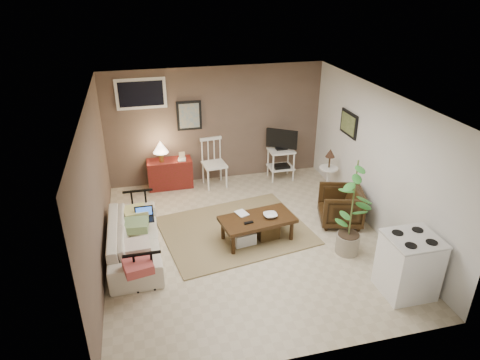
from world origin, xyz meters
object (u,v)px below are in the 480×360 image
object	(u,v)px
sofa	(134,234)
red_console	(169,171)
side_table	(329,167)
tv_stand	(281,153)
coffee_table	(257,227)
spindle_chair	(214,164)
potted_plant	(353,205)
armchair	(341,205)
stove	(409,265)

from	to	relation	value
sofa	red_console	xyz separation A→B (m)	(0.76, 2.25, -0.02)
side_table	tv_stand	bearing A→B (deg)	125.97
side_table	coffee_table	bearing A→B (deg)	-145.49
coffee_table	red_console	distance (m)	2.64
coffee_table	tv_stand	bearing A→B (deg)	62.14
spindle_chair	potted_plant	distance (m)	3.31
red_console	potted_plant	distance (m)	3.96
armchair	stove	bearing A→B (deg)	18.86
armchair	potted_plant	xyz separation A→B (m)	(-0.27, -0.86, 0.50)
coffee_table	spindle_chair	distance (m)	2.23
stove	sofa	bearing A→B (deg)	153.69
side_table	spindle_chair	bearing A→B (deg)	155.81
red_console	armchair	xyz separation A→B (m)	(2.80, -2.15, 0.00)
coffee_table	tv_stand	size ratio (longest dim) A/B	1.15
red_console	spindle_chair	xyz separation A→B (m)	(0.92, -0.14, 0.11)
sofa	tv_stand	bearing A→B (deg)	-56.19
side_table	potted_plant	size ratio (longest dim) A/B	0.60
coffee_table	spindle_chair	xyz separation A→B (m)	(-0.30, 2.20, 0.22)
potted_plant	stove	bearing A→B (deg)	-71.15
spindle_chair	armchair	size ratio (longest dim) A/B	1.38
spindle_chair	potted_plant	world-z (taller)	potted_plant
coffee_table	spindle_chair	bearing A→B (deg)	97.68
red_console	armchair	bearing A→B (deg)	-37.50
sofa	armchair	size ratio (longest dim) A/B	2.67
potted_plant	sofa	bearing A→B (deg)	167.04
side_table	potted_plant	xyz separation A→B (m)	(-0.51, -1.92, 0.26)
spindle_chair	potted_plant	bearing A→B (deg)	-60.75
sofa	spindle_chair	size ratio (longest dim) A/B	1.93
coffee_table	tv_stand	world-z (taller)	tv_stand
tv_stand	side_table	size ratio (longest dim) A/B	1.13
red_console	potted_plant	xyz separation A→B (m)	(2.52, -3.01, 0.50)
coffee_table	sofa	bearing A→B (deg)	177.48
spindle_chair	side_table	size ratio (longest dim) A/B	1.02
coffee_table	armchair	bearing A→B (deg)	6.98
spindle_chair	stove	distance (m)	4.38
armchair	sofa	bearing A→B (deg)	-71.85
red_console	stove	size ratio (longest dim) A/B	1.16
armchair	stove	world-z (taller)	stove
sofa	potted_plant	distance (m)	3.40
side_table	stove	distance (m)	2.97
coffee_table	armchair	distance (m)	1.60
potted_plant	tv_stand	bearing A→B (deg)	93.24
spindle_chair	tv_stand	world-z (taller)	tv_stand
sofa	spindle_chair	xyz separation A→B (m)	(1.67, 2.11, 0.09)
red_console	sofa	bearing A→B (deg)	-108.53
potted_plant	spindle_chair	bearing A→B (deg)	119.25
potted_plant	side_table	bearing A→B (deg)	75.14
spindle_chair	side_table	xyz separation A→B (m)	(2.12, -0.95, 0.14)
armchair	potted_plant	distance (m)	1.03
stove	red_console	bearing A→B (deg)	125.39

